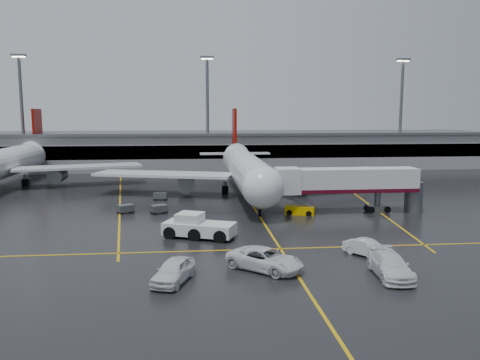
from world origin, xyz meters
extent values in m
plane|color=black|center=(0.00, 0.00, 0.00)|extent=(220.00, 220.00, 0.00)
cube|color=gold|center=(0.00, 0.00, 0.01)|extent=(0.25, 90.00, 0.02)
cube|color=gold|center=(0.00, -22.00, 0.01)|extent=(60.00, 0.25, 0.02)
cube|color=gold|center=(-20.00, 10.00, 0.01)|extent=(9.99, 69.35, 0.02)
cube|color=gold|center=(18.00, 10.00, 0.01)|extent=(7.57, 69.64, 0.02)
cube|color=gray|center=(0.00, 48.00, 4.00)|extent=(120.00, 18.00, 8.00)
cube|color=black|center=(0.00, 39.20, 4.50)|extent=(120.00, 0.40, 3.00)
cube|color=#595B60|center=(0.00, 48.00, 8.30)|extent=(122.00, 19.00, 0.60)
cylinder|color=#595B60|center=(-45.00, 42.00, 12.50)|extent=(0.70, 0.70, 25.00)
cube|color=#595B60|center=(-45.00, 42.00, 25.20)|extent=(3.00, 1.20, 0.50)
cube|color=#FFE5B2|center=(-45.00, 42.00, 24.90)|extent=(2.60, 0.90, 0.20)
cylinder|color=#595B60|center=(-5.00, 42.00, 12.50)|extent=(0.70, 0.70, 25.00)
cube|color=#595B60|center=(-5.00, 42.00, 25.20)|extent=(3.00, 1.20, 0.50)
cube|color=#FFE5B2|center=(-5.00, 42.00, 24.90)|extent=(2.60, 0.90, 0.20)
cylinder|color=#595B60|center=(40.00, 42.00, 12.50)|extent=(0.70, 0.70, 25.00)
cube|color=#595B60|center=(40.00, 42.00, 25.20)|extent=(3.00, 1.20, 0.50)
cube|color=#FFE5B2|center=(40.00, 42.00, 24.90)|extent=(2.60, 0.90, 0.20)
cylinder|color=silver|center=(0.00, 8.00, 4.20)|extent=(5.20, 36.00, 5.20)
sphere|color=silver|center=(0.00, -10.00, 4.20)|extent=(5.20, 5.20, 5.20)
cone|color=silver|center=(0.00, 29.00, 4.80)|extent=(4.94, 8.00, 4.94)
cube|color=#800801|center=(0.00, 30.00, 9.70)|extent=(0.50, 5.50, 8.50)
cube|color=silver|center=(0.00, 29.00, 5.00)|extent=(14.00, 3.00, 0.25)
cube|color=silver|center=(-13.00, 10.00, 3.40)|extent=(22.80, 11.83, 0.40)
cube|color=silver|center=(13.00, 10.00, 3.40)|extent=(22.80, 11.83, 0.40)
cylinder|color=#595B60|center=(-9.50, 9.00, 2.00)|extent=(2.60, 4.50, 2.60)
cylinder|color=#595B60|center=(9.50, 9.00, 2.00)|extent=(2.60, 4.50, 2.60)
cylinder|color=#595B60|center=(0.00, -7.00, 1.00)|extent=(0.56, 0.56, 2.00)
cylinder|color=#595B60|center=(-3.20, 11.00, 1.00)|extent=(0.56, 0.56, 2.00)
cylinder|color=#595B60|center=(3.20, 11.00, 1.00)|extent=(0.56, 0.56, 2.00)
cylinder|color=black|center=(0.00, -7.00, 0.45)|extent=(0.40, 1.10, 1.10)
cylinder|color=black|center=(-3.20, 11.00, 0.55)|extent=(1.00, 1.40, 1.40)
cylinder|color=black|center=(3.20, 11.00, 0.55)|extent=(1.00, 1.40, 1.40)
cone|color=silver|center=(-42.00, 41.00, 4.80)|extent=(4.94, 8.00, 4.94)
cube|color=#800801|center=(-42.00, 42.00, 9.70)|extent=(0.50, 5.50, 8.50)
cube|color=silver|center=(-42.00, 41.00, 5.00)|extent=(14.00, 3.00, 0.25)
cube|color=silver|center=(-29.00, 22.00, 3.40)|extent=(22.80, 11.83, 0.40)
cylinder|color=#595B60|center=(-32.50, 21.00, 2.00)|extent=(2.60, 4.50, 2.60)
cylinder|color=#595B60|center=(-38.80, 23.00, 1.00)|extent=(0.56, 0.56, 2.00)
cylinder|color=black|center=(-38.80, 23.00, 0.55)|extent=(1.00, 1.40, 1.40)
cube|color=silver|center=(12.00, -6.00, 4.40)|extent=(18.00, 3.20, 3.00)
cube|color=#470613|center=(12.00, -6.00, 3.10)|extent=(18.00, 3.30, 0.50)
cube|color=silver|center=(3.80, -6.00, 4.40)|extent=(3.00, 3.40, 3.30)
cylinder|color=#595B60|center=(16.00, -6.00, 1.50)|extent=(0.80, 0.80, 3.00)
cube|color=#595B60|center=(16.00, -6.00, 0.45)|extent=(2.60, 1.60, 0.90)
cylinder|color=#595B60|center=(21.00, -6.00, 2.00)|extent=(2.40, 2.40, 4.00)
cylinder|color=black|center=(14.90, -6.00, 0.45)|extent=(0.90, 1.80, 0.90)
cylinder|color=black|center=(17.10, -6.00, 0.45)|extent=(0.90, 1.80, 0.90)
cube|color=silver|center=(-7.79, -16.89, 0.96)|extent=(8.08, 5.58, 1.29)
cube|color=silver|center=(-8.79, -16.49, 2.04)|extent=(3.35, 3.35, 1.07)
cube|color=black|center=(-8.79, -16.49, 2.04)|extent=(3.01, 3.01, 0.96)
cylinder|color=black|center=(-10.38, -15.85, 0.59)|extent=(2.49, 3.50, 1.39)
cylinder|color=black|center=(-7.79, -16.89, 0.59)|extent=(2.49, 3.50, 1.39)
cylinder|color=black|center=(-5.21, -17.92, 0.59)|extent=(2.49, 3.50, 1.39)
cube|color=#DBAA00|center=(5.41, -6.51, 0.58)|extent=(4.08, 2.83, 1.15)
cube|color=#595B60|center=(5.41, -6.51, 1.68)|extent=(3.73, 2.19, 1.31)
cylinder|color=black|center=(4.24, -6.06, 0.31)|extent=(1.33, 1.92, 0.73)
cylinder|color=black|center=(6.58, -6.97, 0.31)|extent=(1.33, 1.92, 0.73)
imported|color=white|center=(-2.44, -28.12, 0.93)|extent=(7.05, 6.68, 1.85)
imported|color=silver|center=(7.39, -30.72, 0.92)|extent=(3.02, 6.48, 1.83)
imported|color=silver|center=(7.60, -25.16, 0.76)|extent=(4.17, 4.63, 1.53)
imported|color=white|center=(-10.01, -30.30, 0.91)|extent=(3.88, 5.78, 1.83)
cube|color=#595B60|center=(-12.93, -3.96, 0.65)|extent=(2.37, 2.05, 0.90)
cylinder|color=black|center=(-13.43, -4.76, 0.18)|extent=(0.40, 0.20, 0.40)
cylinder|color=black|center=(-11.99, -4.06, 0.18)|extent=(0.40, 0.20, 0.40)
cylinder|color=black|center=(-13.87, -3.86, 0.18)|extent=(0.40, 0.20, 0.40)
cylinder|color=black|center=(-12.43, -3.16, 0.18)|extent=(0.40, 0.20, 0.40)
cube|color=#595B60|center=(-17.34, -3.39, 0.65)|extent=(2.38, 2.15, 0.90)
cylinder|color=black|center=(-17.76, -4.24, 0.18)|extent=(0.40, 0.20, 0.40)
cylinder|color=black|center=(-16.39, -3.40, 0.18)|extent=(0.40, 0.20, 0.40)
cylinder|color=black|center=(-18.28, -3.38, 0.18)|extent=(0.40, 0.20, 0.40)
cylinder|color=black|center=(-16.91, -2.55, 0.18)|extent=(0.40, 0.20, 0.40)
cube|color=#595B60|center=(-13.41, 6.00, 0.65)|extent=(2.05, 1.38, 0.90)
cylinder|color=black|center=(-14.23, 5.54, 0.18)|extent=(0.40, 0.20, 0.40)
cylinder|color=black|center=(-12.63, 5.47, 0.18)|extent=(0.40, 0.20, 0.40)
cylinder|color=black|center=(-14.18, 6.53, 0.18)|extent=(0.40, 0.20, 0.40)
cylinder|color=black|center=(-12.58, 6.47, 0.18)|extent=(0.40, 0.20, 0.40)
camera|label=1|loc=(-8.36, -66.83, 13.19)|focal=36.00mm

